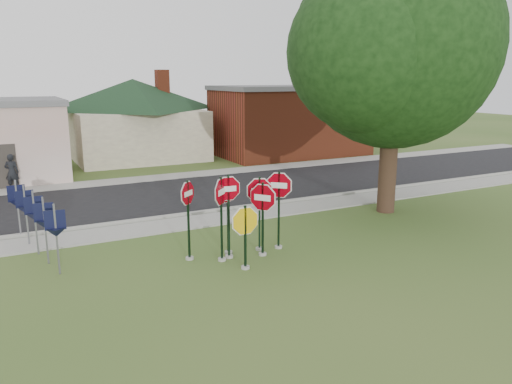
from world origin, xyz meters
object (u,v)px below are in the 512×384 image
stop_sign_yellow (245,230)px  oak_tree (395,45)px  stop_sign_left (221,207)px  pedestrian (12,172)px  stop_sign_center (229,205)px

stop_sign_yellow → oak_tree: (7.77, 2.99, 5.33)m
stop_sign_left → stop_sign_yellow: bearing=-69.4°
stop_sign_left → oak_tree: oak_tree is taller
stop_sign_yellow → oak_tree: bearing=21.1°
oak_tree → pedestrian: oak_tree is taller
stop_sign_center → oak_tree: bearing=14.1°
stop_sign_center → stop_sign_left: size_ratio=1.00×
stop_sign_center → pedestrian: bearing=113.1°
stop_sign_center → stop_sign_yellow: 1.13m
stop_sign_center → stop_sign_yellow: (0.05, -1.02, -0.49)m
stop_sign_center → stop_sign_left: bearing=-155.6°
stop_sign_center → oak_tree: (7.81, 1.97, 4.84)m
oak_tree → stop_sign_yellow: bearing=-158.9°
stop_sign_left → pedestrian: (-5.17, 12.93, -0.72)m
stop_sign_center → pedestrian: 13.93m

